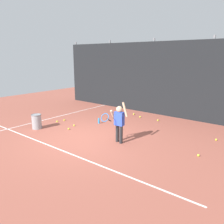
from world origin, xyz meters
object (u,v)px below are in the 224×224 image
at_px(tennis_ball_1, 158,120).
at_px(tennis_ball_5, 64,120).
at_px(water_bottle, 99,121).
at_px(tennis_ball_6, 198,155).
at_px(tennis_ball_0, 134,114).
at_px(tennis_ball_2, 57,121).
at_px(tennis_ball_3, 69,129).
at_px(tennis_player, 119,121).
at_px(tennis_ball_7, 74,125).
at_px(tennis_ball_4, 216,140).
at_px(tennis_ball_8, 140,117).
at_px(ball_hopper, 37,121).

xyz_separation_m(tennis_ball_1, tennis_ball_5, (-3.15, -2.53, 0.00)).
xyz_separation_m(water_bottle, tennis_ball_5, (-1.42, -0.66, -0.08)).
bearing_deg(tennis_ball_6, tennis_ball_0, 145.76).
xyz_separation_m(tennis_ball_1, tennis_ball_2, (-3.22, -2.86, 0.00)).
bearing_deg(tennis_ball_3, tennis_player, 3.68).
xyz_separation_m(tennis_ball_2, tennis_ball_7, (0.99, 0.07, 0.00)).
distance_m(tennis_ball_5, tennis_ball_7, 0.95).
bearing_deg(tennis_ball_5, tennis_ball_6, 0.30).
distance_m(tennis_ball_3, tennis_ball_7, 0.46).
xyz_separation_m(tennis_ball_0, tennis_ball_4, (4.03, -1.12, 0.00)).
height_order(water_bottle, tennis_ball_6, water_bottle).
distance_m(tennis_ball_1, tennis_ball_7, 3.57).
distance_m(tennis_ball_5, tennis_ball_8, 3.38).
bearing_deg(tennis_ball_6, tennis_player, -166.68).
relative_size(tennis_ball_1, tennis_ball_6, 1.00).
bearing_deg(tennis_ball_4, tennis_ball_8, 165.98).
bearing_deg(tennis_ball_0, tennis_ball_1, -9.23).
bearing_deg(tennis_ball_8, water_bottle, -114.18).
bearing_deg(ball_hopper, tennis_ball_6, 13.66).
bearing_deg(tennis_ball_7, tennis_ball_3, -68.12).
bearing_deg(tennis_ball_2, tennis_ball_4, 18.62).
height_order(ball_hopper, tennis_ball_1, ball_hopper).
bearing_deg(tennis_ball_3, tennis_ball_5, 147.94).
relative_size(ball_hopper, tennis_ball_7, 8.52).
bearing_deg(water_bottle, tennis_ball_0, 81.04).
bearing_deg(tennis_ball_3, tennis_ball_2, 163.01).
height_order(tennis_ball_2, tennis_ball_6, same).
bearing_deg(ball_hopper, tennis_ball_8, 60.27).
relative_size(tennis_ball_6, tennis_ball_8, 1.00).
xyz_separation_m(tennis_ball_0, tennis_ball_7, (-0.83, -3.02, 0.00)).
bearing_deg(tennis_ball_3, tennis_ball_0, 79.14).
distance_m(tennis_ball_2, tennis_ball_7, 0.99).
height_order(tennis_player, water_bottle, tennis_player).
xyz_separation_m(tennis_ball_4, tennis_ball_6, (-0.02, -1.61, 0.00)).
xyz_separation_m(tennis_ball_2, tennis_ball_5, (0.07, 0.33, 0.00)).
relative_size(tennis_ball_0, tennis_ball_1, 1.00).
bearing_deg(tennis_ball_2, tennis_ball_6, 3.53).
bearing_deg(water_bottle, tennis_ball_3, -103.77).
xyz_separation_m(water_bottle, tennis_ball_1, (1.73, 1.87, -0.08)).
relative_size(tennis_ball_5, tennis_ball_6, 1.00).
bearing_deg(tennis_ball_5, tennis_ball_2, -101.35).
xyz_separation_m(tennis_ball_6, tennis_ball_7, (-4.84, -0.29, 0.00)).
distance_m(ball_hopper, tennis_ball_0, 4.47).
relative_size(tennis_player, tennis_ball_1, 20.46).
bearing_deg(tennis_ball_0, tennis_ball_7, -105.41).
distance_m(water_bottle, tennis_ball_4, 4.47).
height_order(tennis_ball_0, tennis_ball_1, same).
relative_size(ball_hopper, tennis_ball_1, 8.52).
bearing_deg(water_bottle, tennis_ball_1, 47.20).
xyz_separation_m(ball_hopper, tennis_ball_0, (1.71, 4.12, -0.26)).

